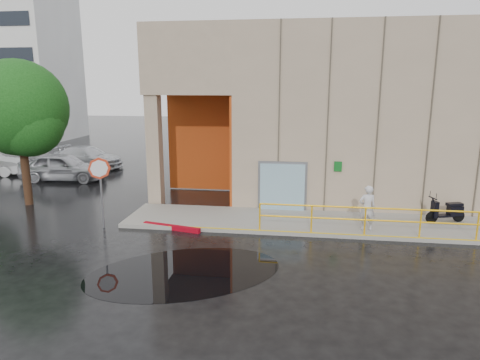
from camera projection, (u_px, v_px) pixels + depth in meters
The scene contains 13 objects.
ground at pixel (266, 269), 12.90m from camera, with size 120.00×120.00×0.00m, color black.
sidewalk at pixel (378, 225), 16.68m from camera, with size 20.00×3.00×0.15m, color gray.
building at pixel (384, 109), 21.89m from camera, with size 20.00×10.17×8.00m.
guardrail at pixel (393, 222), 15.21m from camera, with size 9.56×0.06×1.03m.
distant_building at pixel (7, 63), 42.10m from camera, with size 12.00×8.08×15.00m.
person at pixel (367, 208), 15.74m from camera, with size 0.62×0.41×1.70m, color silver.
scooter at pixel (447, 205), 16.64m from camera, with size 1.66×0.95×1.25m.
stop_sign at pixel (100, 177), 16.20m from camera, with size 0.73×0.47×2.77m.
red_curb at pixel (171, 227), 16.41m from camera, with size 2.40×0.18×0.18m, color #960312.
puddle at pixel (185, 272), 12.71m from camera, with size 5.83×3.59×0.01m, color black.
car_a at pixel (63, 167), 24.57m from camera, with size 1.91×4.76×1.62m, color silver.
car_c at pixel (88, 157), 28.46m from camera, with size 1.97×4.83×1.40m, color silver.
tree_near at pixel (21, 112), 18.87m from camera, with size 4.25×4.25×6.56m.
Camera 1 is at (0.90, -11.98, 5.47)m, focal length 32.00 mm.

